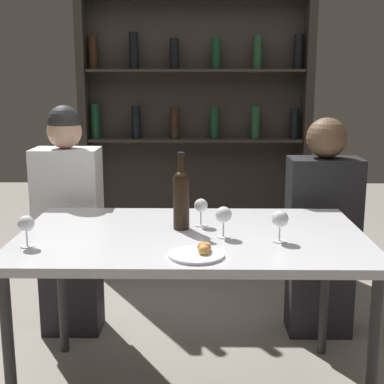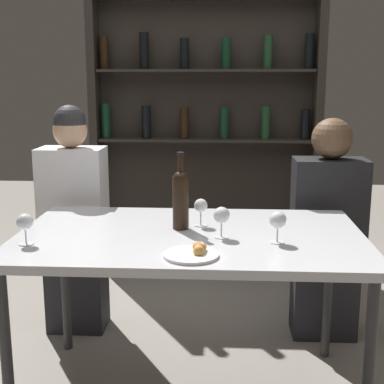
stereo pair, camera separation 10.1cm
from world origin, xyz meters
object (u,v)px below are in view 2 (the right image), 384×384
wine_glass_0 (25,223)px  food_plate_0 (194,253)px  wine_glass_1 (201,207)px  wine_glass_2 (278,221)px  seated_person_right (327,235)px  wine_bottle (181,196)px  wine_glass_3 (222,216)px  seated_person_left (74,224)px

wine_glass_0 → food_plate_0: (0.67, -0.10, -0.07)m
food_plate_0 → wine_glass_1: bearing=89.1°
wine_glass_0 → wine_glass_2: bearing=4.6°
food_plate_0 → seated_person_right: size_ratio=0.17×
wine_bottle → wine_glass_3: bearing=-34.8°
wine_glass_2 → seated_person_right: bearing=65.1°
wine_glass_3 → wine_glass_2: bearing=-14.6°
wine_glass_3 → wine_bottle: bearing=145.2°
wine_glass_1 → seated_person_right: 0.88m
wine_glass_3 → seated_person_left: seated_person_left is taller
wine_bottle → wine_glass_1: (0.08, 0.05, -0.06)m
wine_glass_1 → wine_glass_3: (0.09, -0.17, 0.00)m
wine_glass_1 → seated_person_left: size_ratio=0.10×
wine_glass_3 → food_plate_0: size_ratio=0.63×
seated_person_left → seated_person_right: (1.38, 0.00, -0.04)m
wine_bottle → wine_glass_1: bearing=31.1°
food_plate_0 → wine_glass_2: bearing=29.6°
wine_glass_0 → wine_glass_3: (0.77, 0.14, 0.00)m
wine_bottle → seated_person_right: (0.75, 0.56, -0.33)m
seated_person_right → food_plate_0: bearing=-125.7°
food_plate_0 → seated_person_right: 1.16m
seated_person_left → seated_person_right: seated_person_left is taller
wine_bottle → wine_glass_1: wine_bottle is taller
wine_glass_0 → wine_glass_2: wine_glass_2 is taller
wine_glass_2 → wine_glass_0: bearing=-175.4°
wine_glass_1 → food_plate_0: (-0.01, -0.41, -0.07)m
wine_glass_3 → seated_person_left: size_ratio=0.10×
food_plate_0 → seated_person_left: bearing=127.5°
wine_glass_0 → seated_person_left: 0.86m
wine_bottle → food_plate_0: (0.08, -0.36, -0.13)m
seated_person_left → seated_person_right: 1.38m
wine_glass_2 → wine_glass_3: bearing=165.4°
wine_glass_0 → wine_glass_2: size_ratio=0.98×
wine_bottle → seated_person_left: 0.90m
wine_glass_0 → food_plate_0: bearing=-8.7°
wine_glass_0 → wine_glass_1: wine_glass_0 is taller
seated_person_right → wine_bottle: bearing=-142.9°
wine_glass_2 → seated_person_left: seated_person_left is taller
wine_glass_2 → food_plate_0: wine_glass_2 is taller
wine_glass_2 → food_plate_0: 0.38m
wine_glass_1 → seated_person_left: (-0.72, 0.51, -0.23)m
wine_bottle → seated_person_left: seated_person_left is taller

